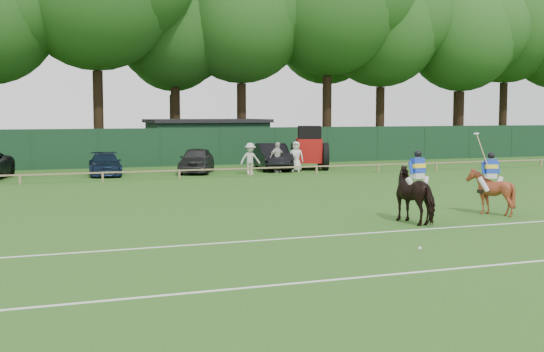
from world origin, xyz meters
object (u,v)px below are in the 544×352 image
hatch_grey (197,160)px  spectator_left (250,159)px  utility_shed (207,140)px  tractor (309,149)px  spectator_mid (277,157)px  sedan_navy (105,164)px  polo_ball (420,248)px  horse_dark (417,195)px  horse_chestnut (490,192)px  spectator_right (296,157)px  estate_black (272,157)px

hatch_grey → spectator_left: 3.36m
utility_shed → tractor: 9.55m
hatch_grey → spectator_mid: size_ratio=2.46×
sedan_navy → polo_ball: size_ratio=47.77×
hatch_grey → spectator_left: bearing=-17.9°
hatch_grey → polo_ball: bearing=-69.2°
spectator_left → utility_shed: (0.60, 10.85, 0.64)m
horse_dark → spectator_mid: bearing=-106.0°
horse_chestnut → hatch_grey: bearing=-59.1°
horse_dark → utility_shed: utility_shed is taller
sedan_navy → tractor: 12.38m
horse_dark → spectator_left: horse_dark is taller
horse_chestnut → utility_shed: bearing=-69.1°
hatch_grey → spectator_mid: 4.70m
horse_dark → utility_shed: (1.59, 29.75, 0.64)m
horse_dark → hatch_grey: (-1.55, 21.09, -0.15)m
horse_chestnut → polo_ball: size_ratio=17.67×
spectator_right → horse_chestnut: bearing=-65.6°
utility_shed → spectator_mid: bearing=-82.7°
estate_black → sedan_navy: bearing=-168.4°
spectator_left → tractor: bearing=26.8°
spectator_left → polo_ball: bearing=-97.1°
hatch_grey → tractor: 7.17m
spectator_right → spectator_left: bearing=-137.0°
horse_chestnut → spectator_mid: bearing=-71.2°
sedan_navy → spectator_mid: bearing=-4.3°
horse_chestnut → sedan_navy: (-10.15, 20.66, -0.17)m
horse_chestnut → utility_shed: 29.10m
horse_chestnut → utility_shed: size_ratio=0.19×
hatch_grey → polo_ball: 25.15m
spectator_mid → tractor: bearing=11.2°
hatch_grey → sedan_navy: bearing=-160.3°
utility_shed → tractor: size_ratio=2.25×
hatch_grey → spectator_mid: spectator_mid is taller
polo_ball → spectator_right: bearing=74.4°
horse_chestnut → utility_shed: (-1.80, 29.04, 0.74)m
horse_dark → horse_chestnut: size_ratio=1.34×
sedan_navy → hatch_grey: hatch_grey is taller
horse_dark → sedan_navy: (-6.76, 21.38, -0.28)m
spectator_left → spectator_mid: spectator_left is taller
hatch_grey → tractor: bearing=22.8°
horse_chestnut → spectator_mid: 18.87m
horse_chestnut → spectator_right: 19.13m
hatch_grey → tractor: tractor is taller
estate_black → tractor: size_ratio=1.32×
tractor → hatch_grey: bearing=-160.2°
horse_chestnut → sedan_navy: 23.02m
estate_black → spectator_right: size_ratio=2.72×
horse_chestnut → tractor: bearing=-78.9°
spectator_left → tractor: 5.12m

